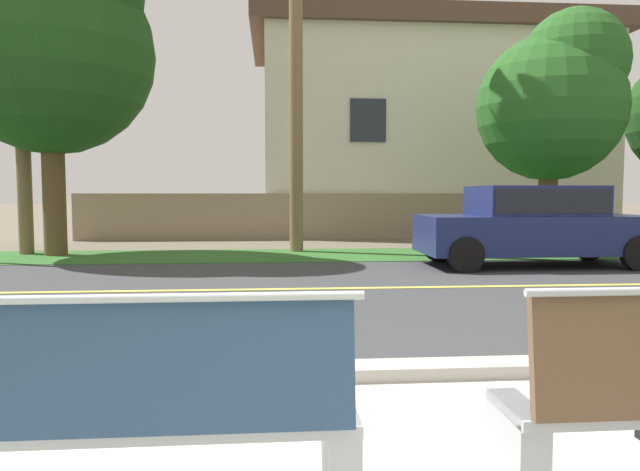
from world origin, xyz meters
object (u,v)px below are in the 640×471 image
object	(u,v)px
bench_left	(141,419)
car_navy_far	(533,222)
shade_tree_far_left	(54,35)
shade_tree_left	(556,97)

from	to	relation	value
bench_left	car_navy_far	size ratio (longest dim) A/B	0.43
shade_tree_far_left	shade_tree_left	size ratio (longest dim) A/B	1.33
car_navy_far	shade_tree_left	size ratio (longest dim) A/B	0.77
bench_left	shade_tree_far_left	distance (m)	12.57
bench_left	shade_tree_left	distance (m)	13.39
car_navy_far	shade_tree_left	distance (m)	4.05
car_navy_far	shade_tree_far_left	size ratio (longest dim) A/B	0.58
bench_left	car_navy_far	xyz separation A→B (m)	(5.55, 8.40, 0.40)
bench_left	car_navy_far	distance (m)	10.08
shade_tree_far_left	shade_tree_left	bearing A→B (deg)	-0.79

